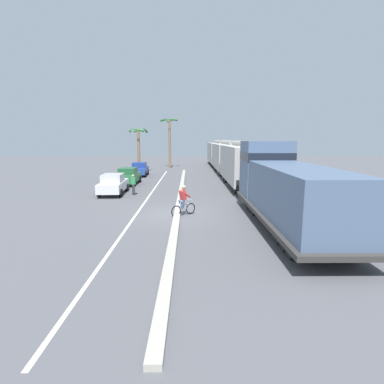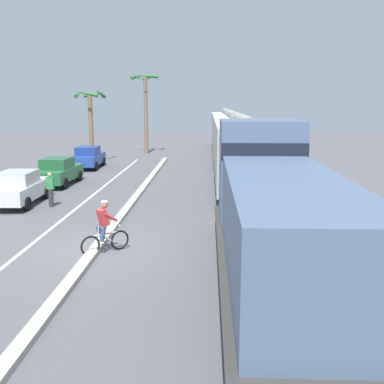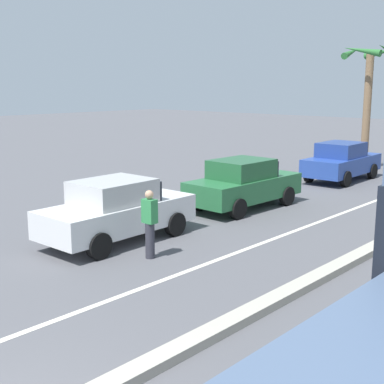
% 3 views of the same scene
% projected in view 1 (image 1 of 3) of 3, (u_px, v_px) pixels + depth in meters
% --- Properties ---
extents(ground_plane, '(120.00, 120.00, 0.00)m').
position_uv_depth(ground_plane, '(177.00, 214.00, 17.42)').
color(ground_plane, '#56565B').
extents(median_curb, '(0.36, 36.00, 0.16)m').
position_uv_depth(median_curb, '(180.00, 194.00, 23.31)').
color(median_curb, '#B2AD9E').
rests_on(median_curb, ground).
extents(lane_stripe, '(0.14, 36.00, 0.01)m').
position_uv_depth(lane_stripe, '(150.00, 195.00, 23.30)').
color(lane_stripe, silver).
rests_on(lane_stripe, ground).
extents(locomotive, '(3.10, 11.61, 4.20)m').
position_uv_depth(locomotive, '(282.00, 189.00, 15.43)').
color(locomotive, slate).
rests_on(locomotive, ground).
extents(hopper_car_lead, '(2.90, 10.60, 4.18)m').
position_uv_depth(hopper_car_lead, '(242.00, 164.00, 27.35)').
color(hopper_car_lead, '#BAB7B0').
rests_on(hopper_car_lead, ground).
extents(hopper_car_middle, '(2.90, 10.60, 4.18)m').
position_uv_depth(hopper_car_middle, '(226.00, 157.00, 38.77)').
color(hopper_car_middle, '#BBB8B0').
rests_on(hopper_car_middle, ground).
extents(hopper_car_trailing, '(2.90, 10.60, 4.18)m').
position_uv_depth(hopper_car_trailing, '(218.00, 153.00, 50.20)').
color(hopper_car_trailing, '#B2B0A8').
rests_on(hopper_car_trailing, ground).
extents(parked_car_white, '(1.91, 4.24, 1.62)m').
position_uv_depth(parked_car_white, '(113.00, 184.00, 23.66)').
color(parked_car_white, silver).
rests_on(parked_car_white, ground).
extents(parked_car_green, '(1.92, 4.25, 1.62)m').
position_uv_depth(parked_car_green, '(128.00, 176.00, 28.79)').
color(parked_car_green, '#286B3D').
rests_on(parked_car_green, ground).
extents(parked_car_blue, '(1.91, 4.24, 1.62)m').
position_uv_depth(parked_car_blue, '(140.00, 169.00, 35.63)').
color(parked_car_blue, '#28479E').
rests_on(parked_car_blue, ground).
extents(cyclist, '(1.37, 1.12, 1.71)m').
position_uv_depth(cyclist, '(183.00, 202.00, 16.98)').
color(cyclist, black).
rests_on(cyclist, ground).
extents(palm_tree_near, '(2.66, 2.70, 7.46)m').
position_uv_depth(palm_tree_near, '(170.00, 132.00, 44.55)').
color(palm_tree_near, '#846647').
rests_on(palm_tree_near, ground).
extents(palm_tree_far, '(2.28, 2.28, 5.86)m').
position_uv_depth(palm_tree_far, '(139.00, 141.00, 38.52)').
color(palm_tree_far, '#846647').
rests_on(palm_tree_far, ground).
extents(pedestrian_by_cars, '(0.34, 0.22, 1.62)m').
position_uv_depth(pedestrian_by_cars, '(133.00, 184.00, 23.26)').
color(pedestrian_by_cars, '#33333D').
rests_on(pedestrian_by_cars, ground).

